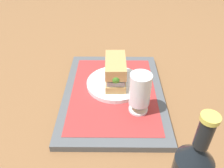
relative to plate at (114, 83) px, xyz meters
The scene contains 6 objects.
ground_plane 0.04m from the plate, 11.03° to the right, with size 3.00×3.00×0.00m, color brown.
tray 0.04m from the plate, 11.03° to the right, with size 0.44×0.32×0.02m, color #4C5156.
placemat 0.03m from the plate, 11.03° to the right, with size 0.38×0.27×0.00m, color #9E2D2D.
plate is the anchor object (origin of this frame).
sandwich 0.05m from the plate, ahead, with size 0.13×0.07×0.08m.
beer_glass 0.15m from the plate, 29.29° to the left, with size 0.06×0.06×0.12m.
Camera 1 is at (0.57, 0.00, 0.49)m, focal length 36.54 mm.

